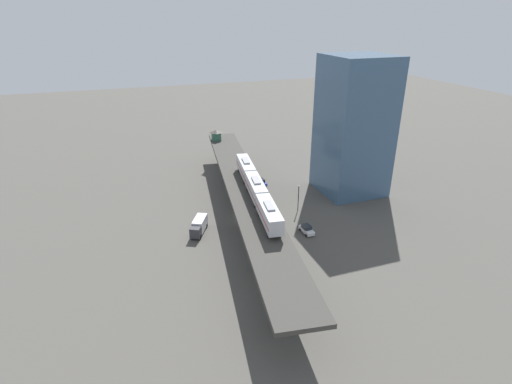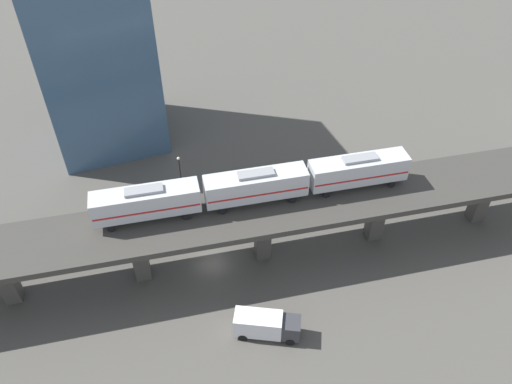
{
  "view_description": "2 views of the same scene",
  "coord_description": "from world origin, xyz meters",
  "px_view_note": "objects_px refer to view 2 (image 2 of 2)",
  "views": [
    {
      "loc": [
        25.8,
        80.59,
        45.26
      ],
      "look_at": [
        -0.54,
        6.11,
        9.71
      ],
      "focal_mm": 28.0,
      "sensor_mm": 36.0,
      "label": 1
    },
    {
      "loc": [
        40.01,
        -9.55,
        48.67
      ],
      "look_at": [
        -0.54,
        6.11,
        9.71
      ],
      "focal_mm": 35.0,
      "sensor_mm": 36.0,
      "label": 2
    }
  ],
  "objects_px": {
    "office_tower": "(90,33)",
    "street_lamp": "(180,173)",
    "subway_train": "(256,185)",
    "delivery_truck": "(266,325)",
    "street_car_white": "(260,185)",
    "street_car_blue": "(53,239)"
  },
  "relations": [
    {
      "from": "street_car_blue",
      "to": "street_lamp",
      "type": "xyz_separation_m",
      "value": [
        -3.14,
        18.17,
        3.17
      ]
    },
    {
      "from": "delivery_truck",
      "to": "street_lamp",
      "type": "bearing_deg",
      "value": -174.13
    },
    {
      "from": "street_car_white",
      "to": "delivery_truck",
      "type": "relative_size",
      "value": 0.6
    },
    {
      "from": "street_lamp",
      "to": "street_car_white",
      "type": "bearing_deg",
      "value": 75.1
    },
    {
      "from": "street_lamp",
      "to": "office_tower",
      "type": "height_order",
      "value": "office_tower"
    },
    {
      "from": "street_car_white",
      "to": "delivery_truck",
      "type": "distance_m",
      "value": 24.18
    },
    {
      "from": "office_tower",
      "to": "delivery_truck",
      "type": "bearing_deg",
      "value": 12.38
    },
    {
      "from": "delivery_truck",
      "to": "street_lamp",
      "type": "xyz_separation_m",
      "value": [
        -25.62,
        -2.63,
        2.35
      ]
    },
    {
      "from": "delivery_truck",
      "to": "street_car_white",
      "type": "bearing_deg",
      "value": 160.12
    },
    {
      "from": "street_car_white",
      "to": "delivery_truck",
      "type": "bearing_deg",
      "value": -19.88
    },
    {
      "from": "street_car_blue",
      "to": "subway_train",
      "type": "bearing_deg",
      "value": 67.35
    },
    {
      "from": "street_lamp",
      "to": "office_tower",
      "type": "relative_size",
      "value": 0.19
    },
    {
      "from": "subway_train",
      "to": "office_tower",
      "type": "distance_m",
      "value": 35.32
    },
    {
      "from": "subway_train",
      "to": "street_lamp",
      "type": "height_order",
      "value": "subway_train"
    },
    {
      "from": "subway_train",
      "to": "street_car_white",
      "type": "height_order",
      "value": "subway_train"
    },
    {
      "from": "office_tower",
      "to": "subway_train",
      "type": "bearing_deg",
      "value": 22.6
    },
    {
      "from": "subway_train",
      "to": "delivery_truck",
      "type": "xyz_separation_m",
      "value": [
        12.31,
        -3.58,
        -8.99
      ]
    },
    {
      "from": "street_car_blue",
      "to": "delivery_truck",
      "type": "bearing_deg",
      "value": 42.78
    },
    {
      "from": "subway_train",
      "to": "street_car_blue",
      "type": "xyz_separation_m",
      "value": [
        -10.18,
        -24.38,
        -9.81
      ]
    },
    {
      "from": "office_tower",
      "to": "street_lamp",
      "type": "bearing_deg",
      "value": 20.82
    },
    {
      "from": "delivery_truck",
      "to": "office_tower",
      "type": "xyz_separation_m",
      "value": [
        -44.22,
        -9.71,
        16.24
      ]
    },
    {
      "from": "street_lamp",
      "to": "subway_train",
      "type": "bearing_deg",
      "value": 25.03
    }
  ]
}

